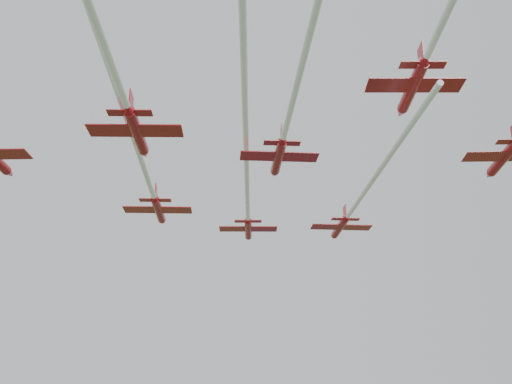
# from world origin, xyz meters

# --- Properties ---
(jet_lead) EXTENTS (8.90, 66.58, 2.64)m
(jet_lead) POSITION_xyz_m (-3.67, 1.09, 56.96)
(jet_lead) COLOR #B0101C
(jet_row2_left) EXTENTS (10.13, 67.37, 2.56)m
(jet_row2_left) POSITION_xyz_m (-13.29, -17.19, 54.34)
(jet_row2_left) COLOR #B0101C
(jet_row2_right) EXTENTS (9.38, 43.64, 2.38)m
(jet_row2_right) POSITION_xyz_m (9.62, -2.32, 53.46)
(jet_row2_right) COLOR #B0101C
(jet_row3_mid) EXTENTS (11.61, 64.18, 2.48)m
(jet_row3_mid) POSITION_xyz_m (2.73, -29.53, 55.53)
(jet_row3_mid) COLOR #B0101C
(jet_row4_left) EXTENTS (8.47, 47.93, 2.51)m
(jet_row4_left) POSITION_xyz_m (-11.03, -34.77, 53.18)
(jet_row4_left) COLOR #B0101C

